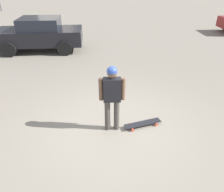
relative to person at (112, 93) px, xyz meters
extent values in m
plane|color=gray|center=(0.00, 0.00, -0.99)|extent=(220.00, 220.00, 0.00)
cylinder|color=#4C4742|center=(-0.08, -0.07, -0.59)|extent=(0.13, 0.13, 0.80)
cylinder|color=#4C4742|center=(0.08, 0.07, -0.59)|extent=(0.13, 0.13, 0.80)
cube|color=black|center=(0.00, 0.00, 0.09)|extent=(0.43, 0.41, 0.55)
cylinder|color=brown|center=(-0.18, -0.17, 0.10)|extent=(0.10, 0.10, 0.52)
cylinder|color=brown|center=(0.18, 0.17, 0.10)|extent=(0.10, 0.10, 0.52)
sphere|color=brown|center=(0.00, 0.00, 0.49)|extent=(0.22, 0.22, 0.22)
sphere|color=#2D4799|center=(0.00, 0.00, 0.53)|extent=(0.23, 0.23, 0.23)
cube|color=#232328|center=(0.53, 0.57, -0.91)|extent=(0.66, 0.91, 0.01)
cylinder|color=#D14C33|center=(0.45, 0.24, -0.95)|extent=(0.06, 0.08, 0.08)
cylinder|color=#D14C33|center=(0.26, 0.35, -0.95)|extent=(0.06, 0.08, 0.08)
cylinder|color=#D14C33|center=(0.79, 0.79, -0.95)|extent=(0.06, 0.08, 0.08)
cylinder|color=#D14C33|center=(0.60, 0.90, -0.95)|extent=(0.06, 0.08, 0.08)
cube|color=black|center=(-6.77, 2.69, -0.30)|extent=(4.19, 4.15, 0.70)
cube|color=#1E232D|center=(-6.70, 2.76, 0.31)|extent=(2.45, 2.45, 0.52)
cylinder|color=black|center=(-7.04, 1.16, -0.65)|extent=(0.63, 0.63, 0.69)
cylinder|color=black|center=(-8.31, 2.46, -0.65)|extent=(0.63, 0.63, 0.69)
cylinder|color=black|center=(-5.23, 2.93, -0.65)|extent=(0.63, 0.63, 0.69)
cylinder|color=black|center=(-6.50, 4.23, -0.65)|extent=(0.63, 0.63, 0.69)
camera|label=1|loc=(2.73, -3.34, 2.33)|focal=35.00mm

